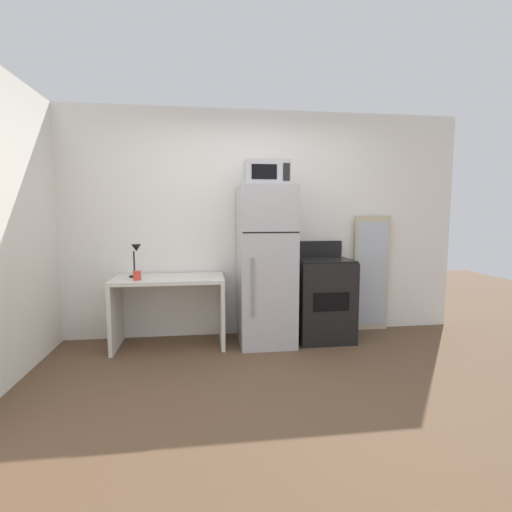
{
  "coord_description": "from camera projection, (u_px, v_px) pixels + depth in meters",
  "views": [
    {
      "loc": [
        -0.57,
        -2.81,
        1.42
      ],
      "look_at": [
        -0.03,
        1.1,
        0.99
      ],
      "focal_mm": 26.99,
      "sensor_mm": 36.0,
      "label": 1
    }
  ],
  "objects": [
    {
      "name": "refrigerator",
      "position": [
        266.0,
        266.0,
        4.2
      ],
      "size": [
        0.59,
        0.68,
        1.72
      ],
      "color": "#B7B7BC",
      "rests_on": "ground"
    },
    {
      "name": "leaning_mirror",
      "position": [
        371.0,
        273.0,
        4.69
      ],
      "size": [
        0.44,
        0.03,
        1.4
      ],
      "color": "#C6B793",
      "rests_on": "ground"
    },
    {
      "name": "desk_lamp",
      "position": [
        136.0,
        255.0,
        4.06
      ],
      "size": [
        0.14,
        0.12,
        0.35
      ],
      "color": "black",
      "rests_on": "desk"
    },
    {
      "name": "coffee_mug",
      "position": [
        137.0,
        276.0,
        3.91
      ],
      "size": [
        0.08,
        0.08,
        0.09
      ],
      "primitive_type": "cylinder",
      "color": "#D83F33",
      "rests_on": "desk"
    },
    {
      "name": "oven_range",
      "position": [
        323.0,
        298.0,
        4.37
      ],
      "size": [
        0.62,
        0.61,
        1.1
      ],
      "color": "black",
      "rests_on": "ground"
    },
    {
      "name": "microwave",
      "position": [
        266.0,
        173.0,
        4.07
      ],
      "size": [
        0.46,
        0.35,
        0.26
      ],
      "color": "#B7B7BC",
      "rests_on": "refrigerator"
    },
    {
      "name": "wall_back_white",
      "position": [
        252.0,
        224.0,
        4.53
      ],
      "size": [
        5.0,
        0.1,
        2.6
      ],
      "primitive_type": "cube",
      "color": "white",
      "rests_on": "ground"
    },
    {
      "name": "ground_plane",
      "position": [
        279.0,
        397.0,
        3.0
      ],
      "size": [
        12.0,
        12.0,
        0.0
      ],
      "primitive_type": "plane",
      "color": "brown"
    },
    {
      "name": "desk",
      "position": [
        169.0,
        298.0,
        4.13
      ],
      "size": [
        1.16,
        0.6,
        0.75
      ],
      "color": "silver",
      "rests_on": "ground"
    }
  ]
}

